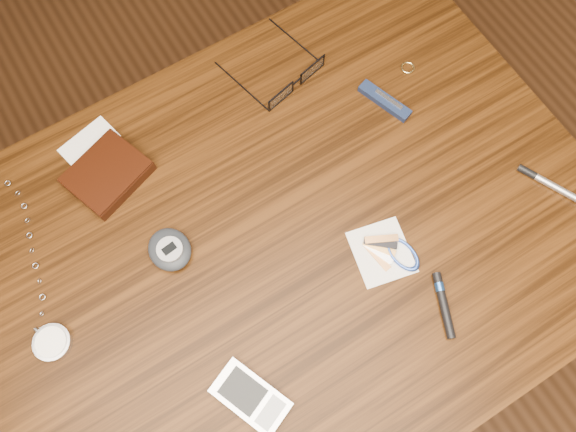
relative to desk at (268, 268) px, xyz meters
name	(u,v)px	position (x,y,z in m)	size (l,w,h in m)	color
ground	(276,328)	(0.00, 0.00, -0.65)	(3.80, 3.80, 0.00)	#472814
desk	(268,268)	(0.00, 0.00, 0.00)	(1.00, 0.70, 0.75)	#341A08
wallet_and_card	(107,173)	(-0.14, 0.22, 0.11)	(0.13, 0.16, 0.02)	black
eyeglasses	(293,80)	(0.18, 0.21, 0.11)	(0.15, 0.15, 0.03)	black
gold_ring	(408,68)	(0.35, 0.14, 0.10)	(0.02, 0.02, 0.00)	#E8CB78
pocket_watch	(49,334)	(-0.31, 0.05, 0.11)	(0.09, 0.36, 0.02)	#B5B5BA
pda_phone	(251,397)	(-0.12, -0.16, 0.11)	(0.09, 0.11, 0.02)	silver
pedometer	(170,249)	(-0.12, 0.07, 0.11)	(0.07, 0.07, 0.03)	black
notepad_keys	(392,252)	(0.15, -0.10, 0.11)	(0.10, 0.10, 0.01)	white
pocket_knife	(385,101)	(0.29, 0.11, 0.11)	(0.05, 0.09, 0.01)	#13213B
silver_pen	(552,185)	(0.42, -0.14, 0.11)	(0.07, 0.12, 0.01)	silver
black_blue_pen	(443,303)	(0.17, -0.20, 0.11)	(0.05, 0.09, 0.01)	black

